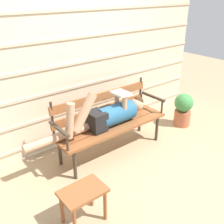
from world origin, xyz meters
name	(u,v)px	position (x,y,z in m)	size (l,w,h in m)	color
ground_plane	(119,156)	(0.00, 0.00, 0.00)	(12.00, 12.00, 0.00)	tan
house_siding	(84,61)	(0.00, 0.78, 1.17)	(4.38, 0.08, 2.34)	beige
park_bench	(109,119)	(0.00, 0.23, 0.48)	(1.60, 0.48, 0.87)	brown
reclining_person	(107,115)	(-0.08, 0.16, 0.59)	(1.74, 0.27, 0.57)	#23567A
footstool	(83,197)	(-0.97, -0.62, 0.30)	(0.43, 0.29, 0.38)	brown
potted_plant	(183,109)	(1.40, 0.05, 0.29)	(0.30, 0.30, 0.55)	#AD5B3D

